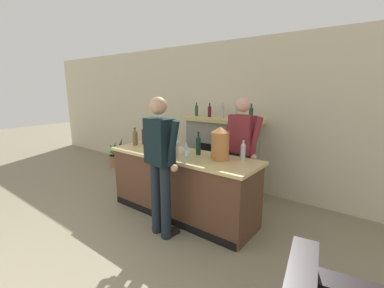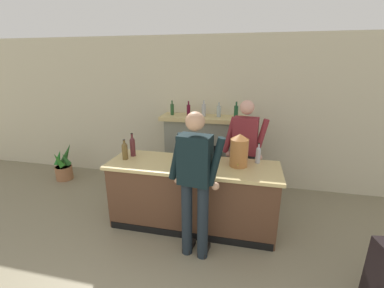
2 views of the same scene
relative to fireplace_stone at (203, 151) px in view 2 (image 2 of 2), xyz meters
The scene contains 15 objects.
wall_back_panel 0.73m from the fireplace_stone, 103.95° to the left, with size 12.00×0.07×2.75m.
bar_counter 1.31m from the fireplace_stone, 85.98° to the right, with size 2.36×0.76×0.95m.
fireplace_stone is the anchor object (origin of this frame).
potted_plant_corner 2.85m from the fireplace_stone, behind, with size 0.36×0.38×0.75m.
person_customer 1.93m from the fireplace_stone, 82.36° to the right, with size 0.65×0.34×1.79m.
person_bartender 1.08m from the fireplace_stone, 42.81° to the right, with size 0.66×0.33×1.77m.
copper_dispenser 1.48m from the fireplace_stone, 59.83° to the right, with size 0.24×0.28×0.44m.
ice_bucket_steel 1.48m from the fireplace_stone, 88.68° to the right, with size 0.21×0.21×0.20m.
wine_bottle_port_short 1.49m from the fireplace_stone, 126.05° to the right, with size 0.08×0.08×0.35m.
wine_bottle_burgundy_dark 1.47m from the fireplace_stone, 47.39° to the right, with size 0.07×0.07×0.29m.
wine_bottle_cabernet_heavy 1.28m from the fireplace_stone, 74.95° to the right, with size 0.07×0.07×0.33m.
wine_bottle_riesling_slim 1.64m from the fireplace_stone, 124.30° to the right, with size 0.08×0.08×0.30m.
wine_glass_back_row 1.49m from the fireplace_stone, 77.50° to the right, with size 0.08×0.08×0.15m.
wine_glass_near_bucket 1.66m from the fireplace_stone, 75.93° to the right, with size 0.08×0.08×0.18m.
wine_glass_mid_counter 1.32m from the fireplace_stone, 83.08° to the right, with size 0.08×0.08×0.18m.
Camera 2 is at (0.87, -0.25, 2.28)m, focal length 24.00 mm.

